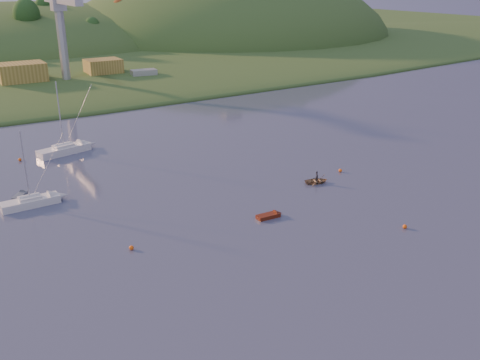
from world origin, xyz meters
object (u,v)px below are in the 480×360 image
red_tender (273,215)px  grey_dinghy (22,194)px  canoe (317,181)px  sailboat_near (64,149)px  sailboat_far (30,201)px

red_tender → grey_dinghy: size_ratio=1.15×
red_tender → grey_dinghy: (-24.44, 22.94, -0.02)m
canoe → sailboat_near: bearing=55.2°
canoe → sailboat_far: bearing=85.9°
sailboat_near → sailboat_far: sailboat_near is taller
red_tender → sailboat_far: bearing=145.0°
sailboat_far → red_tender: sailboat_far is taller
sailboat_near → grey_dinghy: bearing=-135.8°
sailboat_near → canoe: sailboat_near is taller
sailboat_far → grey_dinghy: 4.18m
sailboat_near → red_tender: 40.89m
canoe → grey_dinghy: bearing=80.4°
red_tender → grey_dinghy: bearing=139.6°
canoe → red_tender: size_ratio=0.96×
sailboat_near → sailboat_far: size_ratio=1.21×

